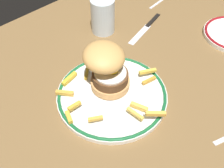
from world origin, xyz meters
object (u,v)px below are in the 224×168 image
at_px(water_glass, 103,17).
at_px(knife, 148,26).
at_px(burger, 107,67).
at_px(dinner_plate, 112,95).

bearing_deg(water_glass, knife, -35.28).
distance_m(burger, water_glass, 0.24).
relative_size(dinner_plate, water_glass, 2.54).
bearing_deg(dinner_plate, burger, 69.03).
distance_m(water_glass, knife, 0.15).
height_order(burger, knife, burger).
bearing_deg(water_glass, dinner_plate, -127.73).
height_order(dinner_plate, water_glass, water_glass).
height_order(dinner_plate, knife, dinner_plate).
bearing_deg(dinner_plate, water_glass, 52.27).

